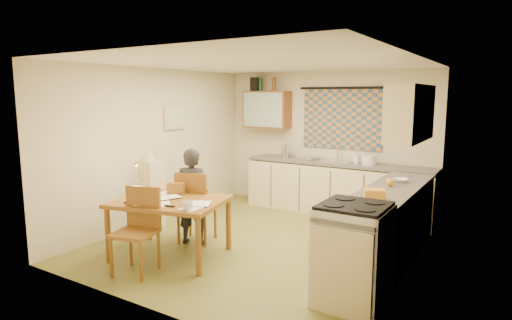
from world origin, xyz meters
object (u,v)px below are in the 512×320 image
Objects in this scene: counter_back at (337,188)px; person at (192,196)px; dining_table at (171,228)px; stove at (353,254)px; shelf_stand at (151,194)px; counter_right at (384,230)px; chair_far at (197,220)px.

person is (-1.14, -2.53, 0.23)m from counter_back.
person reaches higher than dining_table.
dining_table is (-2.42, -0.02, -0.13)m from stove.
shelf_stand is (-2.19, -2.29, 0.09)m from counter_back.
counter_right is at bearing -54.56° from counter_back.
person is at bearing -12.47° from shelf_stand.
dining_table is at bearing 80.20° from chair_far.
chair_far is (-2.50, 0.59, -0.19)m from stove.
stove is at bearing -13.01° from dining_table.
chair_far reaches higher than counter_right.
person is at bearing 168.63° from stove.
counter_right is at bearing 175.53° from chair_far.
chair_far reaches higher than counter_back.
counter_back is 3.24× the size of stove.
stove is at bearing -11.70° from shelf_stand.
stove is at bearing -65.91° from counter_back.
chair_far is at bearing -109.82° from person.
counter_back is at bearing -131.71° from chair_far.
person is (-2.49, 0.50, 0.17)m from stove.
counter_right reaches higher than dining_table.
counter_back is 3.32m from stove.
counter_back is 2.70m from chair_far.
person is (-2.49, -0.62, 0.23)m from counter_right.
counter_back is 3.23m from dining_table.
shelf_stand reaches higher than stove.
dining_table is (-2.42, -1.14, -0.07)m from counter_right.
counter_right is 3.56m from shelf_stand.
chair_far is at bearing 83.44° from dining_table.
person is at bearing 75.12° from chair_far.
stove is 2.55m from person.
chair_far is at bearing 166.74° from stove.
counter_back is 2.12× the size of dining_table.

